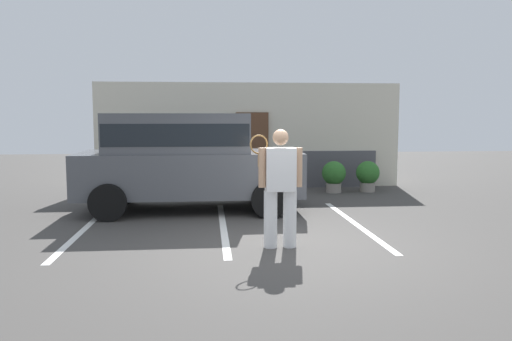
% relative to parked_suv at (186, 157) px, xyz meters
% --- Properties ---
extents(ground_plane, '(40.00, 40.00, 0.00)m').
position_rel_parked_suv_xyz_m(ground_plane, '(1.65, -3.16, -1.15)').
color(ground_plane, '#423F3D').
extents(parking_stripe_0, '(0.12, 4.40, 0.01)m').
position_rel_parked_suv_xyz_m(parking_stripe_0, '(-1.73, -1.66, -1.14)').
color(parking_stripe_0, silver).
rests_on(parking_stripe_0, ground_plane).
extents(parking_stripe_1, '(0.12, 4.40, 0.01)m').
position_rel_parked_suv_xyz_m(parking_stripe_1, '(0.73, -1.66, -1.14)').
color(parking_stripe_1, silver).
rests_on(parking_stripe_1, ground_plane).
extents(parking_stripe_2, '(0.12, 4.40, 0.01)m').
position_rel_parked_suv_xyz_m(parking_stripe_2, '(3.19, -1.66, -1.14)').
color(parking_stripe_2, silver).
rests_on(parking_stripe_2, ground_plane).
extents(house_frontage, '(8.47, 0.40, 2.91)m').
position_rel_parked_suv_xyz_m(house_frontage, '(1.65, 3.43, 0.22)').
color(house_frontage, beige).
rests_on(house_frontage, ground_plane).
extents(parked_suv, '(4.61, 2.17, 2.05)m').
position_rel_parked_suv_xyz_m(parked_suv, '(0.00, 0.00, 0.00)').
color(parked_suv, '#4C4F54').
rests_on(parked_suv, ground_plane).
extents(tennis_player_man, '(0.80, 0.28, 1.80)m').
position_rel_parked_suv_xyz_m(tennis_player_man, '(1.55, -3.20, -0.20)').
color(tennis_player_man, white).
rests_on(tennis_player_man, ground_plane).
extents(potted_plant_by_porch, '(0.63, 0.63, 0.82)m').
position_rel_parked_suv_xyz_m(potted_plant_by_porch, '(3.76, 2.22, -0.69)').
color(potted_plant_by_porch, gray).
rests_on(potted_plant_by_porch, ground_plane).
extents(potted_plant_secondary, '(0.62, 0.62, 0.81)m').
position_rel_parked_suv_xyz_m(potted_plant_secondary, '(4.68, 2.27, -0.69)').
color(potted_plant_secondary, gray).
rests_on(potted_plant_secondary, ground_plane).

